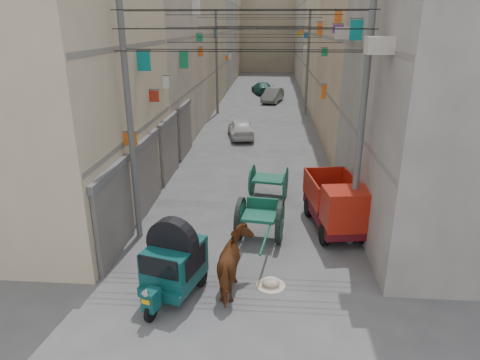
# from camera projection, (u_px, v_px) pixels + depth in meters

# --- Properties ---
(building_row_left) EXTENTS (8.00, 62.00, 14.00)m
(building_row_left) POSITION_uv_depth(u_px,v_px,m) (177.00, 30.00, 39.32)
(building_row_left) COLOR #C5B095
(building_row_left) RESTS_ON ground
(building_row_right) EXTENTS (8.00, 62.00, 14.00)m
(building_row_right) POSITION_uv_depth(u_px,v_px,m) (354.00, 30.00, 38.20)
(building_row_right) COLOR #99948F
(building_row_right) RESTS_ON ground
(end_cap_building) EXTENTS (22.00, 10.00, 13.00)m
(end_cap_building) POSITION_uv_depth(u_px,v_px,m) (268.00, 27.00, 68.62)
(end_cap_building) COLOR tan
(end_cap_building) RESTS_ON ground
(shutters_left) EXTENTS (0.18, 14.40, 2.88)m
(shutters_left) POSITION_uv_depth(u_px,v_px,m) (160.00, 158.00, 18.48)
(shutters_left) COLOR #515156
(shutters_left) RESTS_ON ground
(signboards) EXTENTS (8.22, 40.52, 5.67)m
(signboards) POSITION_uv_depth(u_px,v_px,m) (259.00, 81.00, 28.11)
(signboards) COLOR #16549A
(signboards) RESTS_ON ground
(ac_units) EXTENTS (0.70, 6.55, 3.35)m
(ac_units) POSITION_uv_depth(u_px,v_px,m) (363.00, 7.00, 13.38)
(ac_units) COLOR #B8B0A5
(ac_units) RESTS_ON ground
(utility_poles) EXTENTS (7.40, 22.20, 8.00)m
(utility_poles) POSITION_uv_depth(u_px,v_px,m) (257.00, 81.00, 23.56)
(utility_poles) COLOR #565658
(utility_poles) RESTS_ON ground
(overhead_cables) EXTENTS (7.40, 22.52, 1.12)m
(overhead_cables) POSITION_uv_depth(u_px,v_px,m) (255.00, 28.00, 20.17)
(overhead_cables) COLOR black
(overhead_cables) RESTS_ON ground
(auto_rickshaw) EXTENTS (1.80, 2.50, 1.69)m
(auto_rickshaw) POSITION_uv_depth(u_px,v_px,m) (174.00, 261.00, 11.36)
(auto_rickshaw) COLOR black
(auto_rickshaw) RESTS_ON ground
(tonga_cart) EXTENTS (1.68, 3.34, 1.45)m
(tonga_cart) POSITION_uv_depth(u_px,v_px,m) (260.00, 219.00, 14.36)
(tonga_cart) COLOR black
(tonga_cart) RESTS_ON ground
(mini_truck) EXTENTS (2.07, 3.70, 1.97)m
(mini_truck) POSITION_uv_depth(u_px,v_px,m) (339.00, 209.00, 14.70)
(mini_truck) COLOR black
(mini_truck) RESTS_ON ground
(second_cart) EXTENTS (1.70, 1.56, 1.33)m
(second_cart) POSITION_uv_depth(u_px,v_px,m) (269.00, 180.00, 18.08)
(second_cart) COLOR #12523E
(second_cart) RESTS_ON ground
(feed_sack) EXTENTS (0.51, 0.41, 0.26)m
(feed_sack) POSITION_uv_depth(u_px,v_px,m) (271.00, 282.00, 11.98)
(feed_sack) COLOR beige
(feed_sack) RESTS_ON ground
(horse) EXTENTS (0.92, 2.00, 1.69)m
(horse) POSITION_uv_depth(u_px,v_px,m) (235.00, 264.00, 11.52)
(horse) COLOR brown
(horse) RESTS_ON ground
(distant_car_white) EXTENTS (2.14, 3.89, 1.25)m
(distant_car_white) POSITION_uv_depth(u_px,v_px,m) (241.00, 128.00, 27.55)
(distant_car_white) COLOR silver
(distant_car_white) RESTS_ON ground
(distant_car_grey) EXTENTS (2.25, 4.16, 1.30)m
(distant_car_grey) POSITION_uv_depth(u_px,v_px,m) (273.00, 95.00, 40.26)
(distant_car_grey) COLOR #595E5B
(distant_car_grey) RESTS_ON ground
(distant_car_green) EXTENTS (2.66, 4.44, 1.21)m
(distant_car_green) POSITION_uv_depth(u_px,v_px,m) (262.00, 88.00, 45.27)
(distant_car_green) COLOR #1C5247
(distant_car_green) RESTS_ON ground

